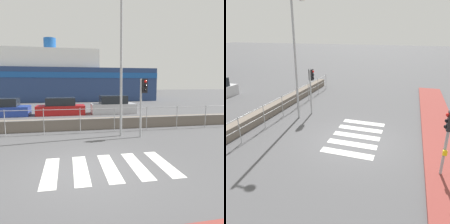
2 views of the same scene
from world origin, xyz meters
TOP-DOWN VIEW (x-y plane):
  - ground_plane at (0.00, 0.00)m, footprint 160.00×160.00m
  - sidewalk_brick at (0.00, -4.10)m, footprint 24.00×1.80m
  - crosswalk at (0.60, 0.00)m, footprint 4.05×2.40m
  - seawall at (0.00, 5.95)m, footprint 20.78×0.55m
  - harbor_fence at (-0.00, 5.08)m, footprint 18.74×0.04m
  - traffic_light_near at (-1.76, -3.73)m, footprint 0.34×0.32m
  - traffic_light_far at (2.96, 3.56)m, footprint 0.34×0.32m
  - streetlamp at (1.98, 3.89)m, footprint 0.32×0.87m

SIDE VIEW (x-z plane):
  - ground_plane at x=0.00m, z-range 0.00..0.00m
  - crosswalk at x=0.60m, z-range 0.00..0.01m
  - sidewalk_brick at x=0.00m, z-range 0.00..0.12m
  - seawall at x=0.00m, z-range 0.00..0.63m
  - harbor_fence at x=0.00m, z-range 0.20..1.55m
  - traffic_light_near at x=-1.76m, z-range 0.59..3.20m
  - traffic_light_far at x=2.96m, z-range 0.67..3.53m
  - streetlamp at x=1.98m, z-range 0.73..7.53m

